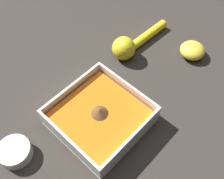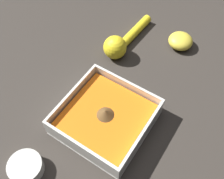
% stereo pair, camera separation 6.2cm
% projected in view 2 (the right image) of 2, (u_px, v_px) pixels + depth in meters
% --- Properties ---
extents(ground_plane, '(4.00, 4.00, 0.00)m').
position_uv_depth(ground_plane, '(86.00, 126.00, 0.60)').
color(ground_plane, '#332D28').
extents(square_dish, '(0.19, 0.19, 0.06)m').
position_uv_depth(square_dish, '(106.00, 118.00, 0.59)').
color(square_dish, silver).
rests_on(square_dish, ground_plane).
extents(spice_bowl, '(0.07, 0.07, 0.03)m').
position_uv_depth(spice_bowl, '(26.00, 168.00, 0.53)').
color(spice_bowl, silver).
rests_on(spice_bowl, ground_plane).
extents(lemon_squeezer, '(0.20, 0.06, 0.06)m').
position_uv_depth(lemon_squeezer, '(121.00, 43.00, 0.72)').
color(lemon_squeezer, yellow).
rests_on(lemon_squeezer, ground_plane).
extents(lemon_half, '(0.07, 0.07, 0.04)m').
position_uv_depth(lemon_half, '(180.00, 41.00, 0.73)').
color(lemon_half, yellow).
rests_on(lemon_half, ground_plane).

